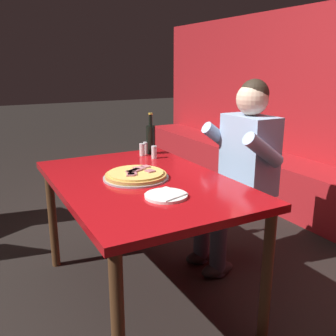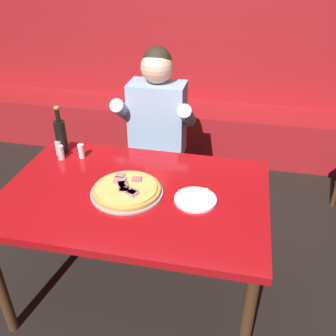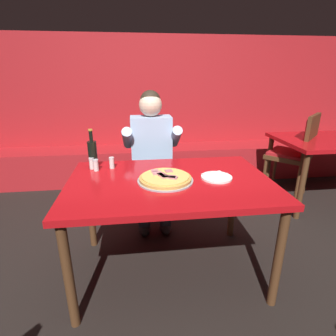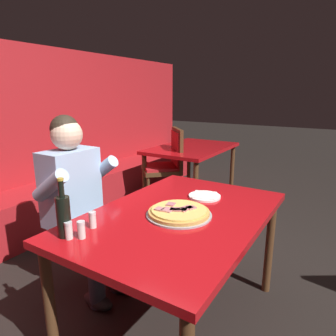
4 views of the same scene
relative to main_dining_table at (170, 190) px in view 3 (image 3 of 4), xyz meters
name	(u,v)px [view 3 (image 3 of 4)]	position (x,y,z in m)	size (l,w,h in m)	color
ground_plane	(170,269)	(0.00, 0.00, -0.67)	(24.00, 24.00, 0.00)	black
booth_wall_panel	(150,108)	(0.00, 2.18, 0.28)	(6.80, 0.16, 1.90)	#A3191E
booth_bench	(153,163)	(0.00, 1.86, -0.44)	(6.46, 0.48, 0.46)	#A3191E
main_dining_table	(170,190)	(0.00, 0.00, 0.00)	(1.35, 0.90, 0.74)	#4C2D19
pizza	(165,178)	(-0.03, -0.02, 0.10)	(0.37, 0.37, 0.05)	#9E9EA3
plate_white_paper	(216,177)	(0.32, -0.01, 0.09)	(0.21, 0.21, 0.02)	white
beer_bottle	(93,153)	(-0.54, 0.32, 0.19)	(0.07, 0.07, 0.29)	black
shaker_oregano	(92,164)	(-0.55, 0.28, 0.12)	(0.04, 0.04, 0.09)	silver
shaker_black_pepper	(112,163)	(-0.40, 0.28, 0.12)	(0.04, 0.04, 0.09)	silver
shaker_parmesan	(96,166)	(-0.51, 0.24, 0.12)	(0.04, 0.04, 0.09)	silver
diner_seated_blue_shirt	(152,154)	(-0.07, 0.74, 0.04)	(0.53, 0.53, 1.27)	black
dining_chair_far_left	(297,150)	(1.62, 1.09, -0.08)	(0.62, 0.62, 1.00)	#4C2D19
background_dining_table	(336,146)	(1.97, 0.94, -0.01)	(1.26, 0.81, 0.74)	#4C2D19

